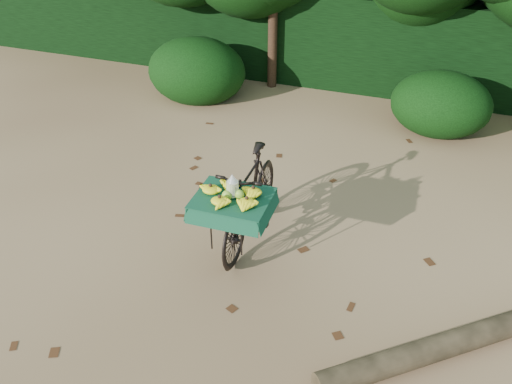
% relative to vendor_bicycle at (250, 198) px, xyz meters
% --- Properties ---
extents(ground, '(80.00, 80.00, 0.00)m').
position_rel_vendor_bicycle_xyz_m(ground, '(0.48, -0.45, -0.59)').
color(ground, tan).
rests_on(ground, ground).
extents(vendor_bicycle, '(0.85, 1.93, 1.16)m').
position_rel_vendor_bicycle_xyz_m(vendor_bicycle, '(0.00, 0.00, 0.00)').
color(vendor_bicycle, black).
rests_on(vendor_bicycle, ground).
extents(fallen_log, '(2.81, 2.41, 0.25)m').
position_rel_vendor_bicycle_xyz_m(fallen_log, '(2.71, -0.88, -0.47)').
color(fallen_log, brown).
rests_on(fallen_log, ground).
extents(hedge_backdrop, '(26.00, 1.80, 1.80)m').
position_rel_vendor_bicycle_xyz_m(hedge_backdrop, '(0.48, 5.85, 0.31)').
color(hedge_backdrop, black).
rests_on(hedge_backdrop, ground).
extents(bush_clumps, '(8.80, 1.70, 0.90)m').
position_rel_vendor_bicycle_xyz_m(bush_clumps, '(0.98, 3.85, -0.14)').
color(bush_clumps, black).
rests_on(bush_clumps, ground).
extents(leaf_litter, '(7.00, 7.30, 0.01)m').
position_rel_vendor_bicycle_xyz_m(leaf_litter, '(0.48, 0.20, -0.59)').
color(leaf_litter, '#452512').
rests_on(leaf_litter, ground).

